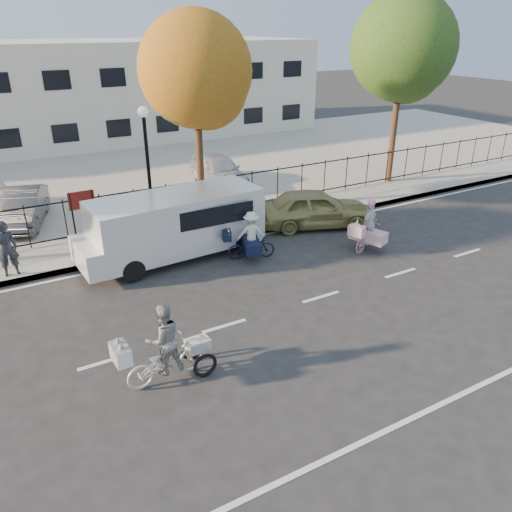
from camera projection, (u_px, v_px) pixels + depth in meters
ground at (224, 326)px, 12.56m from camera, size 120.00×120.00×0.00m
road_markings at (224, 326)px, 12.56m from camera, size 60.00×9.52×0.01m
curb at (157, 251)px, 16.51m from camera, size 60.00×0.10×0.15m
sidewalk at (147, 240)px, 17.34m from camera, size 60.00×2.20×0.15m
parking_lot at (89, 178)px, 24.37m from camera, size 60.00×15.60×0.15m
iron_fence at (135, 209)px, 17.86m from camera, size 58.00×0.06×1.50m
building at (46, 93)px, 31.02m from camera, size 34.00×10.00×6.00m
lamppost at (146, 148)px, 16.83m from camera, size 0.36×0.36×4.33m
street_sign at (83, 207)px, 16.50m from camera, size 0.85×0.06×1.80m
zebra_trike at (165, 352)px, 10.40m from camera, size 2.11×0.81×1.81m
unicorn_bike at (368, 231)px, 16.54m from camera, size 1.81×1.32×1.79m
bull_bike at (251, 240)px, 15.95m from camera, size 1.76×1.25×1.59m
white_van at (174, 224)px, 15.83m from camera, size 6.00×2.32×2.09m
gold_sedan at (315, 208)px, 18.47m from camera, size 4.53×3.07×1.43m
pedestrian at (6, 248)px, 14.45m from camera, size 0.63×0.42×1.71m
lot_car_c at (22, 207)px, 18.35m from camera, size 2.39×4.07×1.27m
lot_car_d at (219, 170)px, 22.79m from camera, size 1.89×4.17×1.39m
tree_mid at (199, 76)px, 17.84m from camera, size 4.08×4.08×7.47m
tree_east at (404, 53)px, 21.45m from camera, size 4.51×4.51×8.27m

